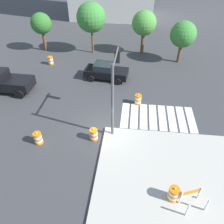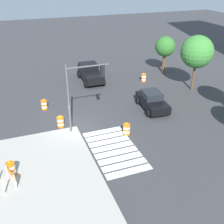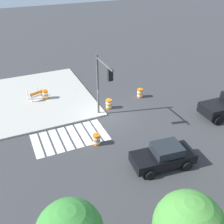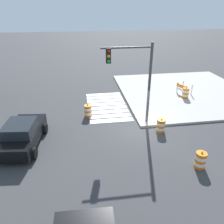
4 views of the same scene
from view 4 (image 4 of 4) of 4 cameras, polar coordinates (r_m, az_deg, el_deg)
The scene contains 10 objects.
ground_plane at distance 15.64m, azimuth 7.24°, elevation -4.07°, with size 120.00×120.00×0.00m, color #38383A.
sidewalk_corner at distance 22.78m, azimuth 17.95°, elevation 4.92°, with size 12.00×12.00×0.15m, color #ADA89E.
crosswalk_stripes at distance 18.80m, azimuth -1.27°, elevation 1.56°, with size 5.85×3.20×0.02m.
sports_car at distance 14.32m, azimuth -21.82°, elevation -5.18°, with size 4.47×2.48×1.63m.
traffic_barrel_crosswalk_end at distance 15.23m, azimuth 12.31°, elevation -3.42°, with size 0.56×0.56×1.02m.
traffic_barrel_median_near at distance 17.01m, azimuth -6.12°, elevation 0.31°, with size 0.56×0.56×1.02m.
traffic_barrel_median_far at distance 12.72m, azimuth 21.56°, elevation -11.31°, with size 0.56×0.56×1.02m.
traffic_barrel_on_sidewalk at distance 20.97m, azimuth 18.21°, elevation 4.63°, with size 0.56×0.56×1.02m.
construction_barricade at distance 21.76m, azimuth 17.59°, elevation 5.81°, with size 1.43×1.16×1.00m.
traffic_light_pole at distance 14.53m, azimuth 5.40°, elevation 10.42°, with size 0.47×3.29×5.50m.
Camera 4 is at (-12.98, 3.97, 7.78)m, focal length 35.96 mm.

